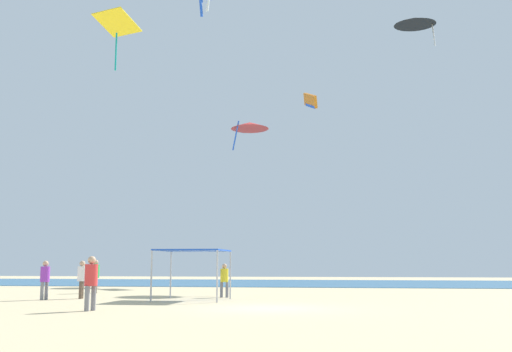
% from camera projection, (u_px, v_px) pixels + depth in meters
% --- Properties ---
extents(ground, '(110.00, 110.00, 0.10)m').
position_uv_depth(ground, '(266.00, 310.00, 20.96)').
color(ground, '#D1BA8C').
extents(ocean_strip, '(110.00, 20.03, 0.03)m').
position_uv_depth(ocean_strip, '(314.00, 283.00, 49.70)').
color(ocean_strip, '#28608C').
rests_on(ocean_strip, ground).
extents(canopy_tent, '(2.89, 2.83, 2.19)m').
position_uv_depth(canopy_tent, '(193.00, 252.00, 26.07)').
color(canopy_tent, '#B2B2B7').
rests_on(canopy_tent, ground).
extents(person_near_tent, '(0.43, 0.48, 1.82)m').
position_uv_depth(person_near_tent, '(91.00, 279.00, 20.01)').
color(person_near_tent, slate).
rests_on(person_near_tent, ground).
extents(person_leftmost, '(0.41, 0.45, 1.71)m').
position_uv_depth(person_leftmost, '(45.00, 277.00, 26.26)').
color(person_leftmost, slate).
rests_on(person_leftmost, ground).
extents(person_central, '(0.41, 0.45, 1.72)m').
position_uv_depth(person_central, '(82.00, 276.00, 27.20)').
color(person_central, brown).
rests_on(person_central, ground).
extents(person_rightmost, '(0.42, 0.38, 1.58)m').
position_uv_depth(person_rightmost, '(224.00, 278.00, 28.21)').
color(person_rightmost, slate).
rests_on(person_rightmost, ground).
extents(person_far_shore, '(0.43, 0.43, 1.80)m').
position_uv_depth(person_far_shore, '(95.00, 273.00, 32.43)').
color(person_far_shore, brown).
rests_on(person_far_shore, ground).
extents(kite_delta_red, '(4.51, 4.51, 2.52)m').
position_uv_depth(kite_delta_red, '(250.00, 126.00, 50.40)').
color(kite_delta_red, red).
extents(kite_diamond_yellow, '(2.09, 2.04, 2.56)m').
position_uv_depth(kite_diamond_yellow, '(117.00, 25.00, 27.12)').
color(kite_diamond_yellow, yellow).
extents(kite_parafoil_orange, '(1.36, 3.52, 2.20)m').
position_uv_depth(kite_parafoil_orange, '(310.00, 101.00, 50.49)').
color(kite_parafoil_orange, orange).
extents(kite_delta_black, '(3.36, 3.39, 2.66)m').
position_uv_depth(kite_delta_black, '(415.00, 21.00, 46.38)').
color(kite_delta_black, black).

